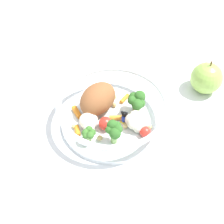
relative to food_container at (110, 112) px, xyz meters
name	(u,v)px	position (x,y,z in m)	size (l,w,h in m)	color
ground_plane	(105,120)	(-0.01, 0.00, -0.04)	(2.40, 2.40, 0.00)	white
food_container	(110,112)	(0.00, 0.00, 0.00)	(0.24, 0.24, 0.08)	white
loose_apple	(206,78)	(0.18, 0.18, 0.00)	(0.08, 0.08, 0.09)	#8CB74C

